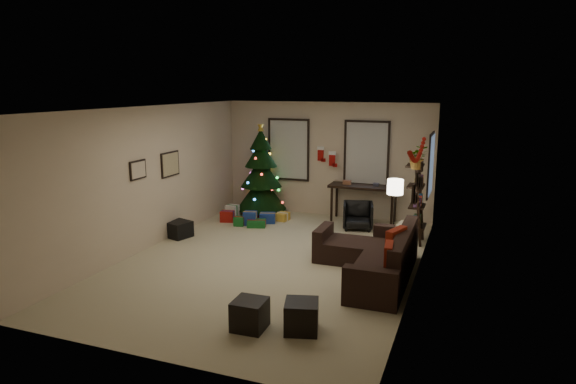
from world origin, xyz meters
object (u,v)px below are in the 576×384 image
(christmas_tree, at_px, (261,176))
(desk, at_px, (364,190))
(bookshelf, at_px, (418,200))
(desk_chair, at_px, (358,216))
(sofa, at_px, (376,259))

(christmas_tree, xyz_separation_m, desk, (2.49, 0.12, -0.19))
(bookshelf, bearing_deg, desk_chair, 156.50)
(desk_chair, relative_size, bookshelf, 0.33)
(christmas_tree, bearing_deg, desk, 2.67)
(sofa, relative_size, desk_chair, 4.18)
(desk_chair, bearing_deg, bookshelf, -36.82)
(sofa, height_order, desk, desk)
(christmas_tree, distance_m, desk_chair, 2.65)
(christmas_tree, relative_size, bookshelf, 1.25)
(sofa, height_order, bookshelf, bookshelf)
(sofa, relative_size, desk, 1.59)
(christmas_tree, relative_size, desk_chair, 3.77)
(christmas_tree, height_order, desk_chair, christmas_tree)
(desk, bearing_deg, sofa, -74.17)
(sofa, bearing_deg, desk, 105.83)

